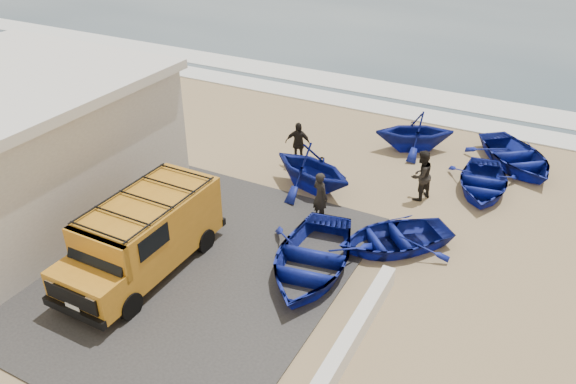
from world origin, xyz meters
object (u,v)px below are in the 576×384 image
at_px(boat_near_right, 394,237).
at_px(boat_mid_left, 312,168).
at_px(van, 144,234).
at_px(fisherman_front, 320,196).
at_px(boat_mid_right, 483,182).
at_px(fisherman_middle, 421,175).
at_px(boat_far_right, 516,156).
at_px(boat_far_left, 415,131).
at_px(boat_near_left, 311,258).
at_px(parapet, 345,348).
at_px(fisherman_back, 298,144).

xyz_separation_m(boat_near_right, boat_mid_left, (-3.67, 2.01, 0.49)).
height_order(van, fisherman_front, van).
distance_m(boat_mid_right, fisherman_front, 6.01).
height_order(boat_mid_left, fisherman_middle, fisherman_middle).
height_order(boat_near_right, boat_far_right, boat_far_right).
relative_size(boat_far_left, boat_far_right, 0.77).
height_order(boat_near_left, boat_near_right, boat_near_left).
bearing_deg(boat_far_left, boat_near_left, -29.10).
bearing_deg(boat_far_left, boat_mid_right, 28.04).
height_order(van, boat_mid_left, van).
relative_size(parapet, fisherman_middle, 3.37).
bearing_deg(boat_mid_right, fisherman_front, -143.99).
height_order(fisherman_middle, fisherman_back, fisherman_middle).
height_order(boat_near_left, boat_mid_left, boat_mid_left).
height_order(boat_far_left, fisherman_front, fisherman_front).
xyz_separation_m(boat_near_left, fisherman_middle, (1.50, 5.31, 0.44)).
relative_size(boat_mid_right, fisherman_middle, 1.94).
distance_m(van, boat_mid_left, 6.53).
distance_m(parapet, boat_mid_right, 9.35).
distance_m(boat_near_left, fisherman_middle, 5.53).
bearing_deg(boat_mid_left, boat_far_right, -33.45).
xyz_separation_m(van, boat_mid_right, (7.40, 8.81, -0.81)).
bearing_deg(boat_far_right, boat_mid_right, -144.39).
relative_size(boat_near_right, boat_mid_right, 1.00).
bearing_deg(fisherman_back, boat_mid_right, -2.49).
bearing_deg(fisherman_front, parapet, 144.41).
bearing_deg(fisherman_front, boat_far_right, -102.78).
xyz_separation_m(boat_far_left, fisherman_middle, (1.29, -3.60, 0.09)).
bearing_deg(parapet, fisherman_front, 120.89).
height_order(parapet, van, van).
distance_m(boat_near_right, fisherman_middle, 3.19).
xyz_separation_m(boat_mid_left, fisherman_front, (1.07, -1.61, -0.01)).
relative_size(boat_mid_right, boat_far_left, 1.13).
height_order(boat_far_left, fisherman_back, fisherman_back).
bearing_deg(boat_mid_left, boat_near_right, -102.66).
relative_size(boat_near_left, fisherman_back, 2.56).
height_order(fisherman_front, fisherman_middle, fisherman_middle).
bearing_deg(van, fisherman_middle, 52.85).
bearing_deg(boat_far_left, boat_near_right, -15.53).
xyz_separation_m(parapet, fisherman_front, (-3.02, 5.04, 0.56)).
bearing_deg(boat_mid_right, boat_far_right, 64.97).
relative_size(parapet, fisherman_back, 3.56).
distance_m(boat_near_right, fisherman_back, 6.10).
bearing_deg(parapet, boat_near_left, 130.21).
bearing_deg(boat_mid_left, boat_mid_right, -47.58).
distance_m(parapet, fisherman_front, 5.90).
distance_m(van, boat_far_left, 11.73).
height_order(boat_near_left, fisherman_middle, fisherman_middle).
xyz_separation_m(parapet, fisherman_middle, (-0.59, 7.77, 0.62)).
relative_size(fisherman_middle, fisherman_back, 1.06).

